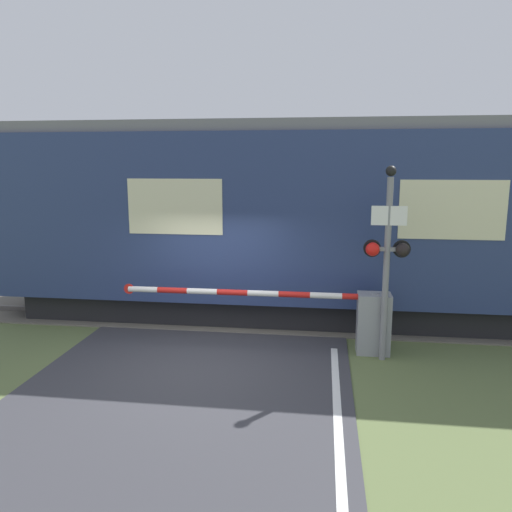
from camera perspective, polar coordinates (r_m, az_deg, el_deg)
name	(u,v)px	position (r m, az deg, el deg)	size (l,w,h in m)	color
ground_plane	(200,364)	(9.01, -6.38, -12.14)	(80.00, 80.00, 0.00)	#5B6B3D
track_bed	(233,310)	(11.98, -2.63, -6.17)	(36.00, 3.20, 0.13)	#666056
train	(433,222)	(11.60, 19.61, 3.73)	(19.50, 3.10, 4.33)	black
crossing_barrier	(353,318)	(9.45, 10.98, -6.98)	(5.08, 0.44, 1.16)	gray
signal_post	(387,252)	(8.89, 14.76, 0.43)	(0.80, 0.26, 3.43)	gray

